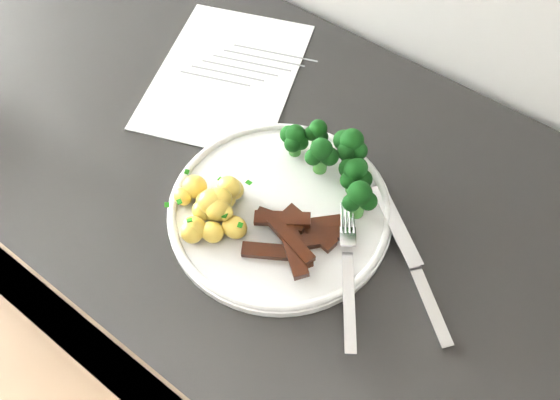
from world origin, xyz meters
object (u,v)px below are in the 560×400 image
at_px(counter, 297,324).
at_px(potatoes, 213,207).
at_px(fork, 348,278).
at_px(knife, 419,281).
at_px(beef_strips, 297,236).
at_px(broccoli, 338,159).
at_px(plate, 280,209).
at_px(recipe_paper, 227,74).

relative_size(counter, potatoes, 20.85).
bearing_deg(counter, fork, -33.54).
xyz_separation_m(fork, knife, (0.07, 0.05, -0.01)).
relative_size(potatoes, beef_strips, 0.96).
bearing_deg(counter, broccoli, 64.02).
relative_size(counter, beef_strips, 20.04).
height_order(counter, plate, plate).
bearing_deg(fork, recipe_paper, 151.65).
bearing_deg(beef_strips, knife, 16.43).
distance_m(broccoli, fork, 0.16).
distance_m(potatoes, beef_strips, 0.11).
xyz_separation_m(counter, recipe_paper, (-0.23, 0.11, 0.46)).
height_order(recipe_paper, potatoes, potatoes).
distance_m(recipe_paper, potatoes, 0.27).
bearing_deg(potatoes, knife, 16.68).
bearing_deg(plate, potatoes, -136.71).
height_order(counter, broccoli, broccoli).
height_order(potatoes, fork, potatoes).
height_order(broccoli, potatoes, broccoli).
xyz_separation_m(beef_strips, knife, (0.15, 0.04, -0.01)).
distance_m(beef_strips, fork, 0.08).
xyz_separation_m(plate, broccoli, (0.03, 0.09, 0.04)).
bearing_deg(knife, plate, -174.51).
height_order(recipe_paper, broccoli, broccoli).
height_order(recipe_paper, beef_strips, beef_strips).
bearing_deg(plate, fork, -15.01).
relative_size(recipe_paper, potatoes, 3.03).
relative_size(recipe_paper, broccoli, 2.09).
distance_m(counter, fork, 0.50).
distance_m(recipe_paper, broccoli, 0.27).
xyz_separation_m(beef_strips, fork, (0.08, -0.01, -0.00)).
height_order(broccoli, fork, broccoli).
height_order(plate, fork, fork).
distance_m(beef_strips, knife, 0.16).
bearing_deg(recipe_paper, beef_strips, -33.98).
bearing_deg(fork, beef_strips, 173.99).
relative_size(counter, knife, 12.77).
relative_size(broccoli, knife, 0.89).
relative_size(plate, broccoli, 1.74).
bearing_deg(counter, beef_strips, -62.71).
distance_m(recipe_paper, knife, 0.45).
relative_size(counter, recipe_paper, 6.88).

